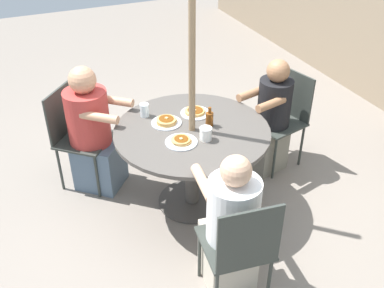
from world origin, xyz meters
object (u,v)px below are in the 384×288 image
Objects in this scene: diner_north at (230,229)px; patio_chair_south at (75,132)px; patio_table at (192,143)px; syrup_bottle at (210,119)px; diner_east at (271,120)px; patio_chair_east at (284,114)px; pancake_plate_c at (166,121)px; pancake_plate_a at (181,141)px; coffee_cup at (206,134)px; drinking_glass_a at (145,110)px; patio_chair_north at (240,245)px; diner_south at (93,135)px; pancake_plate_b at (195,112)px.

diner_north is 1.73m from patio_chair_south.
syrup_bottle is (0.01, 0.15, 0.19)m from patio_table.
patio_table is 0.90m from diner_north.
diner_east is 1.21× the size of patio_chair_south.
pancake_plate_c is at bearing 80.58° from patio_chair_east.
pancake_plate_a is at bearing 100.06° from diner_north.
coffee_cup is at bearing 11.84° from patio_table.
patio_chair_north is at bearing 5.77° from drinking_glass_a.
patio_chair_south is (-1.75, -0.68, 0.00)m from patio_chair_north.
patio_chair_east is at bearing 105.61° from syrup_bottle.
patio_table is 0.25m from pancake_plate_a.
diner_north is at bearing -11.56° from coffee_cup.
diner_east reaches higher than coffee_cup.
patio_chair_east reaches higher than coffee_cup.
diner_east is 1.59m from diner_south.
diner_south is at bearing -125.30° from syrup_bottle.
patio_table is 11.92× the size of coffee_cup.
diner_north is 1.20× the size of patio_chair_east.
diner_north is 1.57m from diner_south.
patio_chair_east is at bearing 107.99° from pancake_plate_a.
drinking_glass_a reaches higher than pancake_plate_c.
drinking_glass_a is (0.23, 0.41, 0.27)m from diner_south.
pancake_plate_b is 0.42m from drinking_glass_a.
diner_south reaches higher than diner_east.
diner_east is 1.19m from drinking_glass_a.
diner_east reaches higher than pancake_plate_b.
syrup_bottle is (-1.05, 0.28, 0.28)m from patio_chair_north.
diner_east is 0.79m from pancake_plate_b.
pancake_plate_a is 0.33m from syrup_bottle.
patio_chair_east is at bearing 55.07° from patio_chair_north.
patio_chair_north is 3.71× the size of pancake_plate_c.
drinking_glass_a is at bearing 104.54° from diner_north.
pancake_plate_a is at bearing 0.66° from pancake_plate_c.
diner_north is 9.93× the size of drinking_glass_a.
diner_north is 0.95× the size of diner_south.
patio_table is 1.07m from patio_chair_east.
pancake_plate_b is (-0.36, 0.27, 0.00)m from pancake_plate_a.
patio_chair_south is 8.72× the size of coffee_cup.
diner_north is at bearing 124.86° from diner_east.
pancake_plate_a is (0.35, -1.02, 0.24)m from diner_east.
pancake_plate_a is 1.00× the size of pancake_plate_b.
diner_south is 0.54m from drinking_glass_a.
patio_chair_north reaches higher than pancake_plate_c.
diner_north is 1.16m from pancake_plate_b.
diner_south is 0.71m from pancake_plate_c.
patio_table is at bearing 90.00° from patio_chair_south.
patio_chair_south is 1.24m from coffee_cup.
syrup_bottle is at bearing 6.82° from pancake_plate_b.
diner_south is at bearing 90.00° from patio_chair_south.
patio_chair_north reaches higher than pancake_plate_b.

